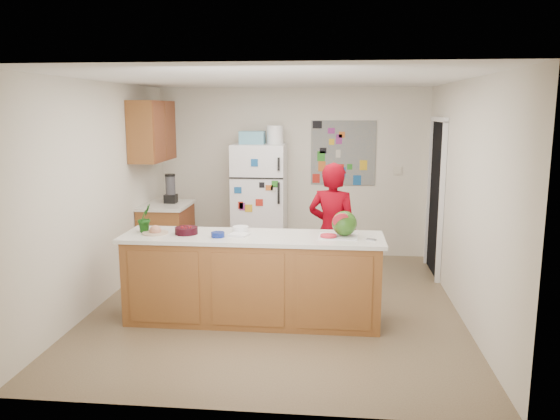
# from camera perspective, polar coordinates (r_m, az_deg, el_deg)

# --- Properties ---
(floor) EXTENTS (4.00, 4.50, 0.02)m
(floor) POSITION_cam_1_polar(r_m,az_deg,el_deg) (6.31, -0.33, -9.91)
(floor) COLOR brown
(floor) RESTS_ON ground
(wall_back) EXTENTS (4.00, 0.02, 2.50)m
(wall_back) POSITION_cam_1_polar(r_m,az_deg,el_deg) (8.22, 1.33, 3.94)
(wall_back) COLOR beige
(wall_back) RESTS_ON ground
(wall_left) EXTENTS (0.02, 4.50, 2.50)m
(wall_left) POSITION_cam_1_polar(r_m,az_deg,el_deg) (6.51, -18.22, 1.67)
(wall_left) COLOR beige
(wall_left) RESTS_ON ground
(wall_right) EXTENTS (0.02, 4.50, 2.50)m
(wall_right) POSITION_cam_1_polar(r_m,az_deg,el_deg) (6.11, 18.74, 1.09)
(wall_right) COLOR beige
(wall_right) RESTS_ON ground
(ceiling) EXTENTS (4.00, 4.50, 0.02)m
(ceiling) POSITION_cam_1_polar(r_m,az_deg,el_deg) (5.92, -0.36, 13.59)
(ceiling) COLOR white
(ceiling) RESTS_ON wall_back
(doorway) EXTENTS (0.03, 0.85, 2.04)m
(doorway) POSITION_cam_1_polar(r_m,az_deg,el_deg) (7.55, 16.04, 1.17)
(doorway) COLOR black
(doorway) RESTS_ON ground
(peninsula_base) EXTENTS (2.60, 0.62, 0.88)m
(peninsula_base) POSITION_cam_1_polar(r_m,az_deg,el_deg) (5.72, -2.88, -7.34)
(peninsula_base) COLOR brown
(peninsula_base) RESTS_ON floor
(peninsula_top) EXTENTS (2.68, 0.70, 0.04)m
(peninsula_top) POSITION_cam_1_polar(r_m,az_deg,el_deg) (5.60, -2.92, -2.86)
(peninsula_top) COLOR silver
(peninsula_top) RESTS_ON peninsula_base
(side_counter_base) EXTENTS (0.60, 0.80, 0.86)m
(side_counter_base) POSITION_cam_1_polar(r_m,az_deg,el_deg) (7.80, -11.72, -2.77)
(side_counter_base) COLOR brown
(side_counter_base) RESTS_ON floor
(side_counter_top) EXTENTS (0.64, 0.84, 0.04)m
(side_counter_top) POSITION_cam_1_polar(r_m,az_deg,el_deg) (7.71, -11.84, 0.49)
(side_counter_top) COLOR silver
(side_counter_top) RESTS_ON side_counter_base
(upper_cabinets) EXTENTS (0.35, 1.00, 0.80)m
(upper_cabinets) POSITION_cam_1_polar(r_m,az_deg,el_deg) (7.59, -13.20, 8.04)
(upper_cabinets) COLOR brown
(upper_cabinets) RESTS_ON wall_left
(refrigerator) EXTENTS (0.75, 0.70, 1.70)m
(refrigerator) POSITION_cam_1_polar(r_m,az_deg,el_deg) (7.95, -2.13, 0.79)
(refrigerator) COLOR silver
(refrigerator) RESTS_ON floor
(fridge_top_bin) EXTENTS (0.35, 0.28, 0.18)m
(fridge_top_bin) POSITION_cam_1_polar(r_m,az_deg,el_deg) (7.86, -2.90, 7.58)
(fridge_top_bin) COLOR #5999B2
(fridge_top_bin) RESTS_ON refrigerator
(photo_collage) EXTENTS (0.95, 0.01, 0.95)m
(photo_collage) POSITION_cam_1_polar(r_m,az_deg,el_deg) (8.15, 6.63, 5.93)
(photo_collage) COLOR slate
(photo_collage) RESTS_ON wall_back
(person) EXTENTS (0.67, 0.54, 1.60)m
(person) POSITION_cam_1_polar(r_m,az_deg,el_deg) (6.31, 5.50, -2.27)
(person) COLOR #6E000A
(person) RESTS_ON floor
(blender_appliance) EXTENTS (0.14, 0.14, 0.38)m
(blender_appliance) POSITION_cam_1_polar(r_m,az_deg,el_deg) (7.73, -11.37, 2.12)
(blender_appliance) COLOR black
(blender_appliance) RESTS_ON side_counter_top
(cutting_board) EXTENTS (0.40, 0.31, 0.01)m
(cutting_board) POSITION_cam_1_polar(r_m,az_deg,el_deg) (5.54, 6.10, -2.77)
(cutting_board) COLOR white
(cutting_board) RESTS_ON peninsula_top
(watermelon) EXTENTS (0.25, 0.25, 0.25)m
(watermelon) POSITION_cam_1_polar(r_m,az_deg,el_deg) (5.53, 6.74, -1.40)
(watermelon) COLOR #29570F
(watermelon) RESTS_ON cutting_board
(watermelon_slice) EXTENTS (0.16, 0.16, 0.02)m
(watermelon_slice) POSITION_cam_1_polar(r_m,az_deg,el_deg) (5.49, 5.09, -2.70)
(watermelon_slice) COLOR red
(watermelon_slice) RESTS_ON cutting_board
(cherry_bowl) EXTENTS (0.25, 0.25, 0.07)m
(cherry_bowl) POSITION_cam_1_polar(r_m,az_deg,el_deg) (5.72, -9.76, -2.14)
(cherry_bowl) COLOR black
(cherry_bowl) RESTS_ON peninsula_top
(white_bowl) EXTENTS (0.21, 0.21, 0.06)m
(white_bowl) POSITION_cam_1_polar(r_m,az_deg,el_deg) (5.74, -4.14, -2.02)
(white_bowl) COLOR white
(white_bowl) RESTS_ON peninsula_top
(cobalt_bowl) EXTENTS (0.16, 0.16, 0.05)m
(cobalt_bowl) POSITION_cam_1_polar(r_m,az_deg,el_deg) (5.54, -6.51, -2.56)
(cobalt_bowl) COLOR navy
(cobalt_bowl) RESTS_ON peninsula_top
(plate) EXTENTS (0.32, 0.32, 0.02)m
(plate) POSITION_cam_1_polar(r_m,az_deg,el_deg) (5.80, -12.90, -2.35)
(plate) COLOR beige
(plate) RESTS_ON peninsula_top
(paper_towel) EXTENTS (0.22, 0.21, 0.02)m
(paper_towel) POSITION_cam_1_polar(r_m,az_deg,el_deg) (5.59, -4.27, -2.57)
(paper_towel) COLOR silver
(paper_towel) RESTS_ON peninsula_top
(keys) EXTENTS (0.10, 0.08, 0.01)m
(keys) POSITION_cam_1_polar(r_m,az_deg,el_deg) (5.45, 9.51, -3.07)
(keys) COLOR slate
(keys) RESTS_ON peninsula_top
(potted_plant) EXTENTS (0.16, 0.19, 0.30)m
(potted_plant) POSITION_cam_1_polar(r_m,az_deg,el_deg) (5.89, -13.95, -0.81)
(potted_plant) COLOR #16430B
(potted_plant) RESTS_ON peninsula_top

